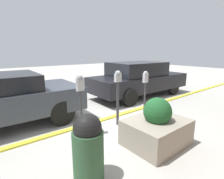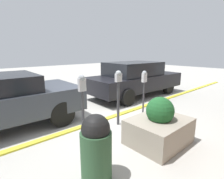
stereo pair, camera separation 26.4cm
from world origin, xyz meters
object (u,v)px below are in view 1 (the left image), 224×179
at_px(planter_box, 156,128).
at_px(parking_meter_nearest, 80,93).
at_px(parked_car_middle, 139,79).
at_px(trash_bin, 88,147).
at_px(parking_meter_second, 118,89).
at_px(parking_meter_middle, 145,83).
at_px(parked_car_front, 1,99).

bearing_deg(planter_box, parking_meter_nearest, 128.40).
bearing_deg(parking_meter_nearest, parked_car_middle, 24.56).
bearing_deg(planter_box, trash_bin, 179.50).
relative_size(parking_meter_second, parked_car_middle, 0.32).
xyz_separation_m(parking_meter_second, trash_bin, (-1.76, -1.32, -0.49)).
height_order(parking_meter_middle, trash_bin, parking_meter_middle).
bearing_deg(parked_car_middle, parking_meter_nearest, -153.42).
xyz_separation_m(parked_car_front, trash_bin, (0.78, -3.22, -0.22)).
relative_size(parking_meter_nearest, parking_meter_middle, 1.05).
relative_size(planter_box, trash_bin, 1.20).
distance_m(parking_meter_middle, trash_bin, 3.30).
bearing_deg(parking_meter_second, planter_box, -90.37).
bearing_deg(trash_bin, parking_meter_second, 37.02).
bearing_deg(parking_meter_middle, parking_meter_second, -177.30).
bearing_deg(planter_box, parking_meter_middle, 49.20).
bearing_deg(parking_meter_middle, trash_bin, -154.94).
height_order(parking_meter_nearest, parked_car_middle, parked_car_middle).
xyz_separation_m(parking_meter_second, planter_box, (-0.01, -1.34, -0.66)).
xyz_separation_m(parking_meter_nearest, trash_bin, (-0.64, -1.38, -0.52)).
bearing_deg(parked_car_front, parking_meter_second, -35.21).
height_order(parking_meter_nearest, parking_meter_second, parking_meter_second).
bearing_deg(parked_car_front, trash_bin, -74.82).
relative_size(parking_meter_second, parking_meter_middle, 1.07).
bearing_deg(parking_meter_second, parking_meter_nearest, 177.15).
bearing_deg(trash_bin, parked_car_front, 103.56).
xyz_separation_m(planter_box, trash_bin, (-1.75, 0.02, 0.17)).
height_order(parking_meter_nearest, planter_box, parking_meter_nearest).
distance_m(parking_meter_nearest, planter_box, 1.91).
relative_size(parking_meter_nearest, trash_bin, 1.37).
height_order(parking_meter_middle, parked_car_middle, parked_car_middle).
relative_size(parking_meter_nearest, planter_box, 1.14).
relative_size(parked_car_front, trash_bin, 3.74).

